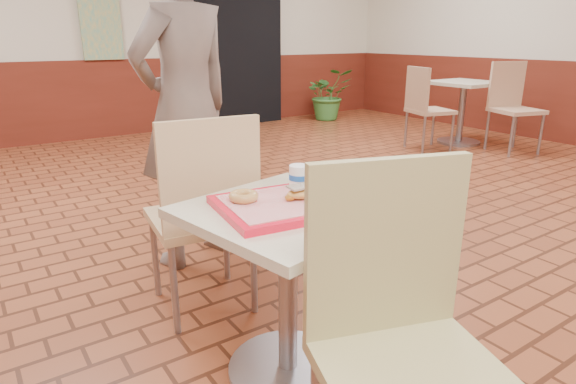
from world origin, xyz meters
TOP-DOWN VIEW (x-y plane):
  - wainscot_band at (0.00, 0.00)m, footprint 8.00×10.00m
  - corridor_doorway at (1.20, 4.88)m, footprint 1.60×0.22m
  - promo_poster at (-0.60, 4.94)m, footprint 0.50×0.03m
  - main_table at (-1.34, -0.32)m, footprint 0.66×0.66m
  - chair_main_front at (-1.41, -0.94)m, footprint 0.58×0.58m
  - chair_main_back at (-1.41, 0.26)m, footprint 0.50×0.50m
  - customer at (-1.22, 0.87)m, footprint 0.76×0.61m
  - serving_tray at (-1.34, -0.32)m, footprint 0.49×0.38m
  - ring_donut at (-1.48, -0.24)m, footprint 0.12×0.12m
  - long_john_donut at (-1.28, -0.34)m, footprint 0.17×0.09m
  - paper_cup at (-1.24, -0.25)m, footprint 0.08×0.08m
  - second_table at (2.90, 2.06)m, footprint 0.72×0.72m
  - chair_second_left at (2.22, 2.08)m, footprint 0.55×0.55m
  - chair_second_front at (3.02, 1.48)m, footprint 0.59×0.59m
  - potted_plant at (2.67, 4.40)m, footprint 0.89×0.83m

SIDE VIEW (x-z plane):
  - potted_plant at x=2.67m, z-range 0.00..0.81m
  - main_table at x=-1.34m, z-range 0.12..0.82m
  - wainscot_band at x=0.00m, z-range 0.00..1.00m
  - second_table at x=2.90m, z-range 0.13..0.90m
  - chair_second_left at x=2.22m, z-range 0.06..1.01m
  - chair_main_back at x=-1.41m, z-range 0.06..1.02m
  - chair_main_front at x=-1.41m, z-range 0.06..1.05m
  - chair_second_front at x=3.02m, z-range 0.06..1.07m
  - serving_tray at x=-1.34m, z-range 0.70..0.73m
  - ring_donut at x=-1.48m, z-range 0.73..0.76m
  - long_john_donut at x=-1.28m, z-range 0.73..0.78m
  - paper_cup at x=-1.24m, z-range 0.73..0.83m
  - customer at x=-1.22m, z-range 0.00..1.82m
  - corridor_doorway at x=1.20m, z-range 0.00..2.20m
  - promo_poster at x=-0.60m, z-range 1.00..2.20m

